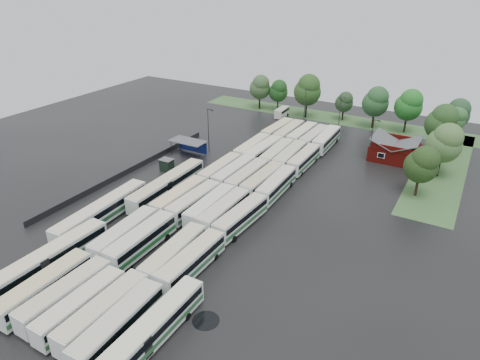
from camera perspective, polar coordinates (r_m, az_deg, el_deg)
The scene contains 62 objects.
ground at distance 74.22m, azimuth -6.01°, elevation -4.94°, with size 160.00×160.00×0.00m, color black.
brick_building at distance 101.40m, azimuth 19.90°, elevation 3.58°, with size 10.07×8.60×5.39m.
wash_shed at distance 98.11m, azimuth -6.82°, elevation 4.98°, with size 8.20×4.20×3.58m.
utility_hut at distance 91.39m, azimuth -9.74°, elevation 2.00°, with size 2.70×2.20×2.62m.
grass_strip_north at distance 127.05m, azimuth 12.13°, elevation 8.12°, with size 80.00×10.00×0.01m, color #3C6431.
grass_strip_east at distance 101.19m, azimuth 25.23°, elevation 1.40°, with size 10.00×50.00×0.01m, color #3C6431.
west_fence at distance 92.37m, azimuth -14.39°, elevation 1.31°, with size 0.10×50.00×1.20m, color #2D2D30.
bus_r0c0 at distance 61.16m, azimuth -24.54°, elevation -12.88°, with size 3.03×13.28×3.69m.
bus_r0c1 at distance 59.01m, azimuth -22.18°, elevation -14.01°, with size 2.95×12.98×3.60m.
bus_r0c2 at distance 56.88m, azimuth -20.44°, elevation -15.46°, with size 2.69×12.53×3.49m.
bus_r0c3 at distance 55.04m, azimuth -17.71°, elevation -16.47°, with size 2.93×13.12×3.64m.
bus_r0c4 at distance 53.04m, azimuth -15.85°, elevation -18.09°, with size 3.32×13.26×3.66m.
bus_r1c0 at distance 67.88m, azimuth -15.09°, elevation -7.05°, with size 3.44×13.24×3.65m.
bus_r1c1 at distance 65.98m, azimuth -13.02°, elevation -7.81°, with size 3.09×13.34×3.70m.
bus_r1c3 at distance 62.19m, azimuth -8.76°, elevation -9.77°, with size 3.36×13.11×3.62m.
bus_r1c4 at distance 60.61m, azimuth -6.46°, elevation -10.69°, with size 2.83×12.94×3.60m.
bus_r2c0 at distance 76.42m, azimuth -8.05°, elevation -2.35°, with size 2.89×13.14×3.65m.
bus_r2c1 at distance 74.84m, azimuth -6.09°, elevation -2.93°, with size 3.03×12.80×3.55m.
bus_r2c2 at distance 73.22m, azimuth -3.99°, elevation -3.55°, with size 2.92×12.74×3.53m.
bus_r2c3 at distance 71.78m, azimuth -2.09°, elevation -4.14°, with size 2.76×12.82×3.57m.
bus_r2c4 at distance 70.05m, azimuth 0.13°, elevation -4.96°, with size 3.35×12.88×3.55m.
bus_r3c0 at distance 86.33m, azimuth -2.63°, elevation 1.34°, with size 2.77×12.71×3.53m.
bus_r3c1 at distance 84.91m, azimuth -0.80°, elevation 0.94°, with size 2.83×12.89×3.58m.
bus_r3c2 at distance 83.24m, azimuth 1.01°, elevation 0.41°, with size 2.87×12.98×3.61m.
bus_r3c3 at distance 81.88m, azimuth 3.04°, elevation -0.09°, with size 3.03×13.01×3.60m.
bus_r3c4 at distance 80.47m, azimuth 4.88°, elevation -0.67°, with size 3.06×12.87×3.56m.
bus_r4c0 at distance 97.01m, azimuth 1.65°, elevation 4.26°, with size 2.86×12.89×3.58m.
bus_r4c1 at distance 95.42m, azimuth 3.16°, elevation 3.88°, with size 3.20×13.32×3.69m.
bus_r4c2 at distance 94.11m, azimuth 4.95°, elevation 3.47°, with size 3.19×13.02×3.60m.
bus_r4c3 at distance 92.98m, azimuth 6.70°, elevation 3.12°, with size 3.24×13.31×3.68m.
bus_r4c4 at distance 92.22m, azimuth 8.51°, elevation 2.73°, with size 2.75×12.56×3.49m.
bus_r5c0 at distance 108.61m, azimuth 5.05°, elevation 6.61°, with size 3.19×12.92×3.57m.
bus_r5c1 at distance 106.98m, azimuth 6.54°, elevation 6.26°, with size 2.84×13.13×3.65m.
bus_r5c2 at distance 105.98m, azimuth 8.27°, elevation 5.95°, with size 3.01×13.06×3.62m.
bus_r5c3 at distance 104.88m, azimuth 9.86°, elevation 5.58°, with size 2.97×12.72×3.53m.
bus_r5c4 at distance 103.97m, azimuth 11.44°, elevation 5.31°, with size 3.18×13.36×3.70m.
artic_bus_west_a at distance 65.76m, azimuth -24.47°, elevation -9.89°, with size 3.10×19.84×3.67m.
artic_bus_west_b at distance 81.11m, azimuth -9.65°, elevation -0.67°, with size 3.17×19.97×3.70m.
artic_bus_west_c at distance 74.99m, azimuth -17.95°, elevation -4.04°, with size 3.73×19.96×3.68m.
artic_bus_east at distance 51.09m, azimuth -12.57°, elevation -19.82°, with size 2.81×18.99×3.52m.
minibus at distance 125.13m, azimuth 5.60°, elevation 9.00°, with size 2.47×6.10×2.63m.
tree_north_0 at distance 131.26m, azimuth 2.71°, elevation 12.29°, with size 6.30×6.30×10.43m.
tree_north_1 at distance 130.17m, azimuth 5.17°, elevation 11.78°, with size 5.64×5.64×9.35m.
tree_north_2 at distance 123.59m, azimuth 9.03°, elevation 11.79°, with size 7.60×7.60×12.59m.
tree_north_3 at distance 124.25m, azimuth 13.77°, elevation 10.10°, with size 4.96×4.96×8.22m.
tree_north_4 at distance 119.15m, azimuth 17.69°, elevation 9.96°, with size 6.87×6.87×11.38m.
tree_north_5 at distance 118.36m, azimuth 21.64°, elevation 9.32°, with size 7.00×7.00×11.59m.
tree_north_6 at distance 117.97m, azimuth 26.96°, elevation 7.94°, with size 6.42×6.42×10.63m.
tree_east_0 at distance 84.43m, azimuth 23.15°, elevation 1.95°, with size 6.12×6.12×10.14m.
tree_east_1 at distance 94.26m, azimuth 25.68°, elevation 4.52°, with size 7.01×7.01×11.61m.
tree_east_2 at distance 99.89m, azimuth 24.91°, elevation 4.35°, with size 4.80×4.80×7.95m.
tree_east_3 at distance 106.94m, azimuth 25.38°, elevation 7.02°, with size 7.12×7.12×11.80m.
tree_east_4 at distance 116.82m, azimuth 26.72°, elevation 7.38°, with size 5.64×5.62×9.30m.
lamp_post_ne at distance 97.39m, azimuth 17.22°, elevation 5.45°, with size 1.49×0.29×9.67m.
lamp_post_nw at distance 98.21m, azimuth -4.18°, elevation 7.02°, with size 1.60×0.31×10.42m.
lamp_post_back_w at distance 116.63m, azimuth 8.71°, elevation 9.89°, with size 1.60×0.31×10.38m.
lamp_post_back_e at distance 114.71m, azimuth 13.24°, elevation 8.89°, with size 1.43×0.28×9.29m.
puddle_0 at distance 62.97m, azimuth -15.28°, elevation -12.25°, with size 4.29×4.29×0.01m, color black.
puddle_1 at distance 57.45m, azimuth -10.00°, elevation -15.97°, with size 3.09×3.09×0.01m, color black.
puddle_2 at distance 79.94m, azimuth -12.28°, elevation -3.00°, with size 6.30×6.30×0.01m, color black.
puddle_3 at distance 69.64m, azimuth -1.71°, elevation -7.07°, with size 4.18×4.18×0.01m, color black.
puddle_4 at distance 54.71m, azimuth -4.58°, elevation -18.19°, with size 3.39×3.39×0.01m, color black.
Camera 1 is at (38.30, -50.81, 38.21)m, focal length 32.00 mm.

